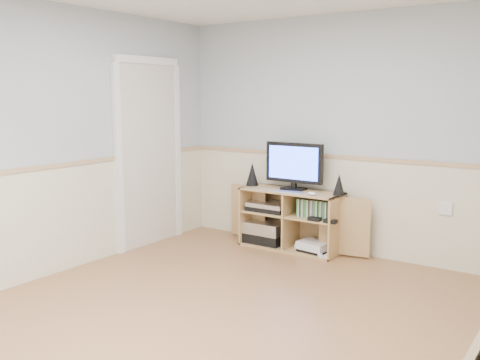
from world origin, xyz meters
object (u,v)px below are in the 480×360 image
media_cabinet (293,218)px  keyboard (289,192)px  monitor (294,164)px  game_consoles (314,247)px

media_cabinet → keyboard: bearing=-74.9°
media_cabinet → monitor: 0.60m
keyboard → monitor: bearing=93.5°
media_cabinet → game_consoles: size_ratio=3.79×
media_cabinet → monitor: (0.00, -0.00, 0.60)m
keyboard → game_consoles: 0.64m
monitor → keyboard: 0.33m
monitor → keyboard: monitor is taller
media_cabinet → game_consoles: bearing=-12.6°
monitor → keyboard: (0.05, -0.19, -0.27)m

